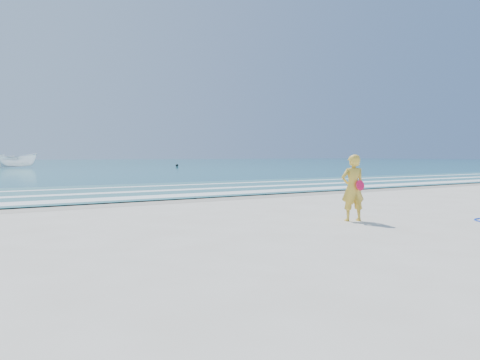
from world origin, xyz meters
TOP-DOWN VIEW (x-y plane):
  - ground at (0.00, 0.00)m, footprint 400.00×400.00m
  - wet_sand at (0.00, 9.00)m, footprint 400.00×2.40m
  - shallow at (0.00, 14.00)m, footprint 400.00×10.00m
  - foam_near at (0.00, 10.30)m, footprint 400.00×1.40m
  - foam_mid at (0.00, 13.20)m, footprint 400.00×0.90m
  - foam_far at (0.00, 16.50)m, footprint 400.00×0.60m
  - boat at (1.36, 62.20)m, footprint 5.48×3.63m
  - buoy at (22.03, 55.89)m, footprint 0.43×0.43m
  - woman at (1.93, 1.32)m, footprint 0.73×0.60m

SIDE VIEW (x-z plane):
  - ground at x=0.00m, z-range 0.00..0.00m
  - wet_sand at x=0.00m, z-range 0.00..0.00m
  - shallow at x=0.00m, z-range 0.04..0.05m
  - foam_near at x=0.00m, z-range 0.05..0.06m
  - foam_mid at x=0.00m, z-range 0.05..0.06m
  - foam_far at x=0.00m, z-range 0.05..0.06m
  - buoy at x=22.03m, z-range 0.04..0.47m
  - woman at x=1.93m, z-range 0.00..1.73m
  - boat at x=1.36m, z-range 0.04..2.02m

